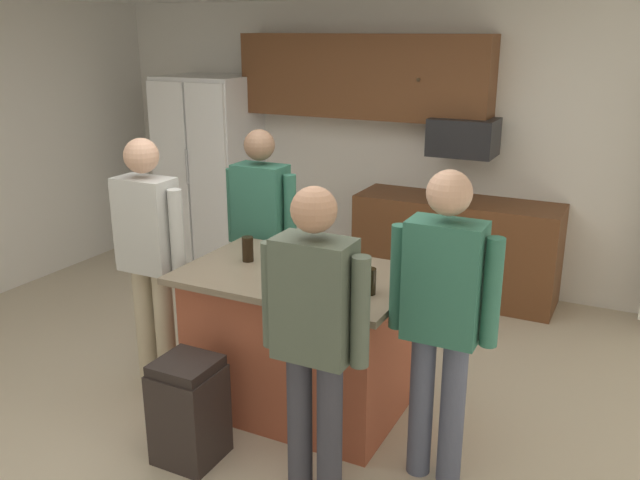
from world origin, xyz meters
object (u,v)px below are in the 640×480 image
object	(u,v)px
refrigerator	(210,170)
person_host_foreground	(148,247)
person_guest_right	(314,329)
person_elder_center	(262,227)
tumbler_amber	(248,249)
glass_pilsner	(369,281)
kitchen_island	(299,341)
glass_short_whisky	(315,254)
trash_bin	(189,410)
microwave_over_range	(463,137)
glass_dark_ale	(296,264)
person_guest_by_door	(442,309)
mug_ceramic_white	(339,253)

from	to	relation	value
refrigerator	person_host_foreground	size ratio (longest dim) A/B	1.12
person_guest_right	person_elder_center	world-z (taller)	person_elder_center
tumbler_amber	glass_pilsner	bearing A→B (deg)	-10.35
kitchen_island	glass_short_whisky	world-z (taller)	glass_short_whisky
tumbler_amber	refrigerator	bearing A→B (deg)	130.30
kitchen_island	trash_bin	world-z (taller)	kitchen_island
microwave_over_range	person_guest_right	xyz separation A→B (m)	(0.13, -3.08, -0.49)
trash_bin	tumbler_amber	bearing A→B (deg)	96.16
person_elder_center	glass_pilsner	xyz separation A→B (m)	(1.17, -0.76, 0.04)
refrigerator	glass_dark_ale	bearing A→B (deg)	-45.19
microwave_over_range	kitchen_island	distance (m)	2.58
glass_dark_ale	tumbler_amber	size ratio (longest dim) A/B	0.77
kitchen_island	glass_pilsner	world-z (taller)	glass_pilsner
tumbler_amber	glass_dark_ale	bearing A→B (deg)	-9.42
person_guest_right	glass_dark_ale	bearing A→B (deg)	0.80
microwave_over_range	trash_bin	distance (m)	3.37
refrigerator	tumbler_amber	world-z (taller)	refrigerator
refrigerator	glass_short_whisky	world-z (taller)	refrigerator
kitchen_island	glass_dark_ale	distance (m)	0.52
glass_short_whisky	person_guest_right	bearing A→B (deg)	-63.17
glass_pilsner	glass_short_whisky	size ratio (longest dim) A/B	1.20
person_guest_by_door	tumbler_amber	size ratio (longest dim) A/B	10.65
person_elder_center	trash_bin	world-z (taller)	person_elder_center
person_elder_center	glass_pilsner	distance (m)	1.40
person_guest_by_door	mug_ceramic_white	size ratio (longest dim) A/B	12.66
glass_pilsner	trash_bin	xyz separation A→B (m)	(-0.82, -0.62, -0.70)
kitchen_island	trash_bin	size ratio (longest dim) A/B	2.29
person_elder_center	mug_ceramic_white	bearing A→B (deg)	21.49
person_guest_by_door	glass_pilsner	distance (m)	0.49
kitchen_island	person_elder_center	distance (m)	1.04
person_guest_right	glass_pilsner	bearing A→B (deg)	-37.38
person_host_foreground	mug_ceramic_white	bearing A→B (deg)	13.14
glass_short_whisky	trash_bin	world-z (taller)	glass_short_whisky
kitchen_island	glass_pilsner	size ratio (longest dim) A/B	9.34
refrigerator	glass_pilsner	distance (m)	3.64
microwave_over_range	mug_ceramic_white	size ratio (longest dim) A/B	4.16
glass_pilsner	glass_dark_ale	bearing A→B (deg)	168.97
microwave_over_range	tumbler_amber	size ratio (longest dim) A/B	3.50
person_guest_by_door	person_guest_right	xyz separation A→B (m)	(-0.50, -0.44, -0.03)
refrigerator	glass_dark_ale	xyz separation A→B (m)	(2.25, -2.27, 0.04)
tumbler_amber	trash_bin	distance (m)	1.06
glass_pilsner	tumbler_amber	size ratio (longest dim) A/B	0.94
refrigerator	person_elder_center	world-z (taller)	refrigerator
kitchen_island	microwave_over_range	bearing A→B (deg)	81.54
person_host_foreground	trash_bin	world-z (taller)	person_host_foreground
person_guest_right	mug_ceramic_white	size ratio (longest dim) A/B	12.36
person_guest_right	glass_short_whisky	xyz separation A→B (m)	(-0.47, 0.92, 0.03)
person_elder_center	person_guest_right	bearing A→B (deg)	-5.67
refrigerator	kitchen_island	xyz separation A→B (m)	(2.25, -2.24, -0.48)
mug_ceramic_white	person_host_foreground	bearing A→B (deg)	-159.00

